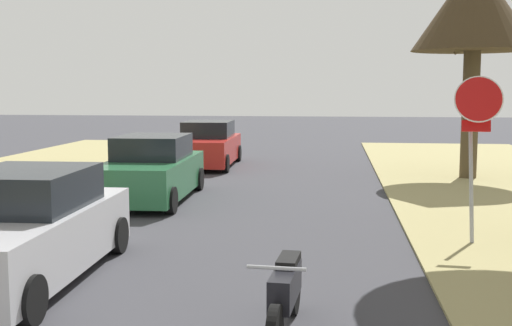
{
  "coord_description": "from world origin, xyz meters",
  "views": [
    {
      "loc": [
        2.23,
        -1.88,
        2.74
      ],
      "look_at": [
        1.09,
        7.52,
        1.63
      ],
      "focal_mm": 44.96,
      "sensor_mm": 36.0,
      "label": 1
    }
  ],
  "objects": [
    {
      "name": "parked_sedan_green",
      "position": [
        -2.19,
        13.24,
        0.72
      ],
      "size": [
        2.04,
        4.45,
        1.57
      ],
      "color": "#28663D",
      "rests_on": "ground"
    },
    {
      "name": "stop_sign_far",
      "position": [
        4.66,
        9.47,
        2.14
      ],
      "size": [
        0.82,
        0.79,
        2.9
      ],
      "color": "#9EA0A5",
      "rests_on": "grass_verge_right"
    },
    {
      "name": "parked_sedan_red",
      "position": [
        -2.15,
        20.11,
        0.72
      ],
      "size": [
        2.04,
        4.45,
        1.57
      ],
      "color": "red",
      "rests_on": "ground"
    },
    {
      "name": "parked_motorcycle",
      "position": [
        1.72,
        4.97,
        0.48
      ],
      "size": [
        0.6,
        2.05,
        0.97
      ],
      "color": "black",
      "rests_on": "ground"
    },
    {
      "name": "street_tree_right_mid_b",
      "position": [
        6.27,
        17.89,
        5.07
      ],
      "size": [
        3.6,
        3.6,
        6.45
      ],
      "color": "#4B3E28",
      "rests_on": "grass_verge_right"
    },
    {
      "name": "parked_sedan_silver",
      "position": [
        -2.15,
        6.59,
        0.72
      ],
      "size": [
        2.04,
        4.45,
        1.57
      ],
      "color": "#BCBCC1",
      "rests_on": "ground"
    }
  ]
}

